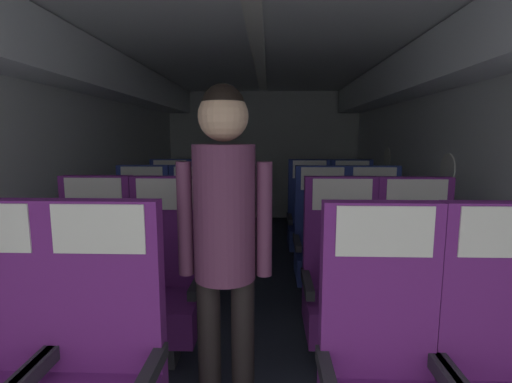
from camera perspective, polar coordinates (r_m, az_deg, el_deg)
ground at (r=3.54m, az=0.18°, el=-15.56°), size 3.54×7.02×0.02m
fuselage_shell at (r=3.50m, az=0.35°, el=11.70°), size 3.42×6.67×2.25m
seat_a_left_aisle at (r=1.77m, az=-22.94°, el=-24.49°), size 0.50×0.47×1.17m
seat_a_right_window at (r=1.70m, az=18.87°, el=-25.85°), size 0.50×0.47×1.17m
seat_b_left_window at (r=2.71m, az=-23.57°, el=-12.67°), size 0.50×0.47×1.17m
seat_b_left_aisle at (r=2.53m, az=-13.67°, el=-13.77°), size 0.50×0.47×1.17m
seat_b_right_aisle at (r=2.62m, az=23.20°, el=-13.40°), size 0.50×0.47×1.17m
seat_b_right_window at (r=2.51m, az=12.90°, el=-13.94°), size 0.50×0.47×1.17m
seat_c_left_window at (r=3.51m, az=-17.03°, el=-7.58°), size 0.50×0.47×1.17m
seat_c_left_aisle at (r=3.40m, az=-9.32°, el=-7.85°), size 0.50×0.47×1.17m
seat_c_right_aisle at (r=3.46m, az=17.54°, el=-7.86°), size 0.50×0.47×1.17m
seat_c_right_window at (r=3.35m, az=10.03°, el=-8.10°), size 0.50×0.47×1.17m
seat_d_left_window at (r=4.37m, az=-13.00°, el=-4.34°), size 0.50×0.47×1.17m
seat_d_left_aisle at (r=4.26m, az=-7.10°, el=-4.50°), size 0.50×0.47×1.17m
seat_d_right_aisle at (r=4.32m, az=14.38°, el=-4.52°), size 0.50×0.47×1.17m
seat_d_right_window at (r=4.25m, az=8.10°, el=-4.54°), size 0.50×0.47×1.17m
flight_attendant at (r=1.71m, az=-4.81°, el=-5.29°), size 0.43×0.28×1.65m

